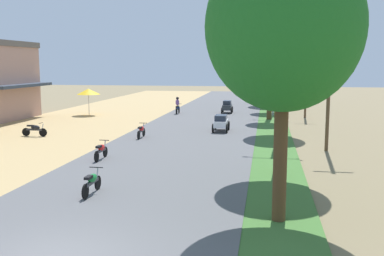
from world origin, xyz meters
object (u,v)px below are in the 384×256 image
at_px(parked_motorbike_third, 35,129).
at_px(streetlamp_near, 278,69).
at_px(motorbike_ahead_third, 101,150).
at_px(motorbike_ahead_fourth, 141,130).
at_px(vendor_umbrella, 88,92).
at_px(streetlamp_mid, 274,70).
at_px(motorbike_ahead_second, 92,181).
at_px(utility_pole_far, 330,64).
at_px(car_sedan_white, 221,122).
at_px(median_tree_second, 281,17).
at_px(streetlamp_far, 272,68).
at_px(median_tree_sixth, 272,52).
at_px(car_hatchback_charcoal, 227,106).
at_px(motorbike_ahead_fifth, 178,106).
at_px(median_tree_nearest, 284,28).
at_px(median_tree_third, 279,43).
at_px(median_tree_fourth, 271,37).
at_px(utility_pole_near, 307,70).
at_px(median_tree_fifth, 272,46).

height_order(parked_motorbike_third, streetlamp_near, streetlamp_near).
xyz_separation_m(motorbike_ahead_third, motorbike_ahead_fourth, (0.17, 6.97, 0.00)).
bearing_deg(vendor_umbrella, streetlamp_near, -36.61).
xyz_separation_m(streetlamp_mid, motorbike_ahead_second, (-7.07, -27.95, -3.75)).
bearing_deg(streetlamp_mid, motorbike_ahead_third, -112.20).
distance_m(utility_pole_far, car_sedan_white, 9.93).
bearing_deg(streetlamp_near, utility_pole_far, -31.28).
distance_m(median_tree_second, streetlamp_far, 41.79).
relative_size(utility_pole_far, car_sedan_white, 4.17).
bearing_deg(median_tree_sixth, motorbike_ahead_third, -105.12).
bearing_deg(motorbike_ahead_fourth, median_tree_sixth, 71.42).
relative_size(median_tree_second, motorbike_ahead_fourth, 5.02).
xyz_separation_m(streetlamp_far, motorbike_ahead_second, (-7.07, -46.41, -3.85)).
distance_m(median_tree_sixth, streetlamp_mid, 11.15).
distance_m(car_hatchback_charcoal, motorbike_ahead_fifth, 4.96).
bearing_deg(parked_motorbike_third, median_tree_nearest, -41.69).
xyz_separation_m(median_tree_third, motorbike_ahead_fifth, (-9.33, 10.74, -5.52)).
xyz_separation_m(median_tree_third, motorbike_ahead_second, (-7.18, -16.88, -5.80)).
distance_m(median_tree_sixth, motorbike_ahead_second, 39.96).
xyz_separation_m(median_tree_fourth, motorbike_ahead_fifth, (-8.84, 3.03, -6.41)).
bearing_deg(median_tree_fourth, motorbike_ahead_third, -114.77).
bearing_deg(median_tree_sixth, car_hatchback_charcoal, -114.17).
bearing_deg(utility_pole_near, median_tree_fifth, 122.08).
distance_m(median_tree_nearest, motorbike_ahead_fifth, 31.11).
bearing_deg(car_hatchback_charcoal, streetlamp_mid, -14.25).
distance_m(streetlamp_near, motorbike_ahead_third, 11.72).
bearing_deg(car_sedan_white, streetlamp_far, 82.59).
distance_m(utility_pole_near, motorbike_ahead_fourth, 18.67).
bearing_deg(streetlamp_near, vendor_umbrella, 143.39).
distance_m(parked_motorbike_third, vendor_umbrella, 13.02).
relative_size(utility_pole_near, utility_pole_far, 0.89).
xyz_separation_m(median_tree_fifth, motorbike_ahead_second, (-6.87, -31.97, -6.18)).
height_order(vendor_umbrella, car_sedan_white, vendor_umbrella).
bearing_deg(median_tree_fourth, median_tree_sixth, 88.74).
bearing_deg(median_tree_fifth, car_sedan_white, -103.53).
xyz_separation_m(streetlamp_mid, motorbike_ahead_fifth, (-9.22, -0.32, -3.47)).
bearing_deg(median_tree_third, streetlamp_mid, 90.60).
xyz_separation_m(streetlamp_mid, motorbike_ahead_third, (-8.96, -21.96, -3.75)).
bearing_deg(streetlamp_mid, motorbike_ahead_fifth, -177.98).
relative_size(streetlamp_near, car_sedan_white, 3.53).
bearing_deg(utility_pole_near, parked_motorbike_third, -142.66).
relative_size(median_tree_third, streetlamp_near, 1.11).
height_order(motorbike_ahead_second, motorbike_ahead_fourth, same).
height_order(utility_pole_near, car_hatchback_charcoal, utility_pole_near).
bearing_deg(median_tree_sixth, median_tree_second, -90.10).
distance_m(streetlamp_near, motorbike_ahead_second, 14.80).
xyz_separation_m(streetlamp_far, motorbike_ahead_fourth, (-8.79, -33.45, -3.85)).
height_order(median_tree_fourth, car_hatchback_charcoal, median_tree_fourth).
bearing_deg(median_tree_fifth, median_tree_third, -88.82).
distance_m(median_tree_nearest, car_sedan_white, 19.52).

